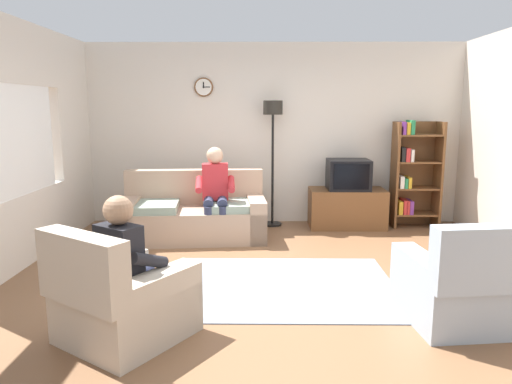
{
  "coord_description": "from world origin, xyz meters",
  "views": [
    {
      "loc": [
        -0.2,
        -4.6,
        1.75
      ],
      "look_at": [
        -0.25,
        0.63,
        0.82
      ],
      "focal_mm": 33.2,
      "sensor_mm": 36.0,
      "label": 1
    }
  ],
  "objects_px": {
    "tv": "(348,175)",
    "person_in_left_armchair": "(130,260)",
    "person_on_couch": "(215,189)",
    "couch": "(194,216)",
    "tv_stand": "(347,208)",
    "floor_lamp": "(273,128)",
    "bookshelf": "(412,173)",
    "armchair_near_window": "(123,303)",
    "armchair_near_bookshelf": "(459,289)"
  },
  "relations": [
    {
      "from": "person_in_left_armchair",
      "to": "tv_stand",
      "type": "bearing_deg",
      "value": 56.31
    },
    {
      "from": "armchair_near_bookshelf",
      "to": "person_in_left_armchair",
      "type": "distance_m",
      "value": 2.65
    },
    {
      "from": "bookshelf",
      "to": "person_in_left_armchair",
      "type": "relative_size",
      "value": 1.4
    },
    {
      "from": "tv_stand",
      "to": "armchair_near_window",
      "type": "height_order",
      "value": "armchair_near_window"
    },
    {
      "from": "tv",
      "to": "floor_lamp",
      "type": "distance_m",
      "value": 1.29
    },
    {
      "from": "couch",
      "to": "floor_lamp",
      "type": "bearing_deg",
      "value": 34.48
    },
    {
      "from": "couch",
      "to": "tv",
      "type": "bearing_deg",
      "value": 15.8
    },
    {
      "from": "tv_stand",
      "to": "floor_lamp",
      "type": "relative_size",
      "value": 0.59
    },
    {
      "from": "tv_stand",
      "to": "person_on_couch",
      "type": "bearing_deg",
      "value": -158.16
    },
    {
      "from": "tv_stand",
      "to": "bookshelf",
      "type": "bearing_deg",
      "value": 4.35
    },
    {
      "from": "tv_stand",
      "to": "person_on_couch",
      "type": "height_order",
      "value": "person_on_couch"
    },
    {
      "from": "floor_lamp",
      "to": "person_in_left_armchair",
      "type": "distance_m",
      "value": 3.79
    },
    {
      "from": "tv",
      "to": "person_in_left_armchair",
      "type": "distance_m",
      "value": 4.08
    },
    {
      "from": "bookshelf",
      "to": "person_on_couch",
      "type": "height_order",
      "value": "bookshelf"
    },
    {
      "from": "bookshelf",
      "to": "armchair_near_bookshelf",
      "type": "bearing_deg",
      "value": -100.61
    },
    {
      "from": "couch",
      "to": "floor_lamp",
      "type": "height_order",
      "value": "floor_lamp"
    },
    {
      "from": "tv_stand",
      "to": "tv",
      "type": "bearing_deg",
      "value": -90.0
    },
    {
      "from": "floor_lamp",
      "to": "armchair_near_window",
      "type": "bearing_deg",
      "value": -108.83
    },
    {
      "from": "tv",
      "to": "armchair_near_bookshelf",
      "type": "distance_m",
      "value": 3.2
    },
    {
      "from": "person_in_left_armchair",
      "to": "couch",
      "type": "bearing_deg",
      "value": 88.03
    },
    {
      "from": "armchair_near_window",
      "to": "armchair_near_bookshelf",
      "type": "relative_size",
      "value": 1.22
    },
    {
      "from": "tv_stand",
      "to": "bookshelf",
      "type": "relative_size",
      "value": 0.7
    },
    {
      "from": "couch",
      "to": "person_in_left_armchair",
      "type": "relative_size",
      "value": 1.76
    },
    {
      "from": "armchair_near_window",
      "to": "person_in_left_armchair",
      "type": "relative_size",
      "value": 1.05
    },
    {
      "from": "bookshelf",
      "to": "tv_stand",
      "type": "bearing_deg",
      "value": -175.65
    },
    {
      "from": "floor_lamp",
      "to": "person_in_left_armchair",
      "type": "height_order",
      "value": "floor_lamp"
    },
    {
      "from": "person_on_couch",
      "to": "person_in_left_armchair",
      "type": "distance_m",
      "value": 2.69
    },
    {
      "from": "tv_stand",
      "to": "armchair_near_bookshelf",
      "type": "distance_m",
      "value": 3.19
    },
    {
      "from": "armchair_near_window",
      "to": "armchair_near_bookshelf",
      "type": "bearing_deg",
      "value": 6.68
    },
    {
      "from": "tv",
      "to": "armchair_near_window",
      "type": "bearing_deg",
      "value": -123.88
    },
    {
      "from": "tv",
      "to": "armchair_near_window",
      "type": "xyz_separation_m",
      "value": [
        -2.32,
        -3.46,
        -0.5
      ]
    },
    {
      "from": "person_on_couch",
      "to": "tv_stand",
      "type": "bearing_deg",
      "value": 21.84
    },
    {
      "from": "tv_stand",
      "to": "floor_lamp",
      "type": "bearing_deg",
      "value": 174.86
    },
    {
      "from": "bookshelf",
      "to": "person_on_couch",
      "type": "bearing_deg",
      "value": -163.78
    },
    {
      "from": "armchair_near_window",
      "to": "person_in_left_armchair",
      "type": "height_order",
      "value": "person_in_left_armchair"
    },
    {
      "from": "couch",
      "to": "floor_lamp",
      "type": "relative_size",
      "value": 1.06
    },
    {
      "from": "person_on_couch",
      "to": "couch",
      "type": "bearing_deg",
      "value": 160.26
    },
    {
      "from": "floor_lamp",
      "to": "person_in_left_armchair",
      "type": "bearing_deg",
      "value": -108.47
    },
    {
      "from": "armchair_near_bookshelf",
      "to": "person_in_left_armchair",
      "type": "relative_size",
      "value": 0.86
    },
    {
      "from": "floor_lamp",
      "to": "person_on_couch",
      "type": "bearing_deg",
      "value": -132.24
    },
    {
      "from": "person_on_couch",
      "to": "bookshelf",
      "type": "bearing_deg",
      "value": 16.22
    },
    {
      "from": "floor_lamp",
      "to": "tv_stand",
      "type": "bearing_deg",
      "value": -5.14
    },
    {
      "from": "bookshelf",
      "to": "armchair_near_window",
      "type": "relative_size",
      "value": 1.34
    },
    {
      "from": "armchair_near_bookshelf",
      "to": "person_in_left_armchair",
      "type": "bearing_deg",
      "value": -174.8
    },
    {
      "from": "floor_lamp",
      "to": "person_in_left_armchair",
      "type": "xyz_separation_m",
      "value": [
        -1.17,
        -3.51,
        -0.85
      ]
    },
    {
      "from": "armchair_near_bookshelf",
      "to": "person_on_couch",
      "type": "distance_m",
      "value": 3.31
    },
    {
      "from": "person_in_left_armchair",
      "to": "armchair_near_window",
      "type": "bearing_deg",
      "value": -123.7
    },
    {
      "from": "couch",
      "to": "tv_stand",
      "type": "xyz_separation_m",
      "value": [
        2.18,
        0.64,
        -0.03
      ]
    },
    {
      "from": "floor_lamp",
      "to": "armchair_near_window",
      "type": "distance_m",
      "value": 3.96
    },
    {
      "from": "couch",
      "to": "person_on_couch",
      "type": "relative_size",
      "value": 1.59
    }
  ]
}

